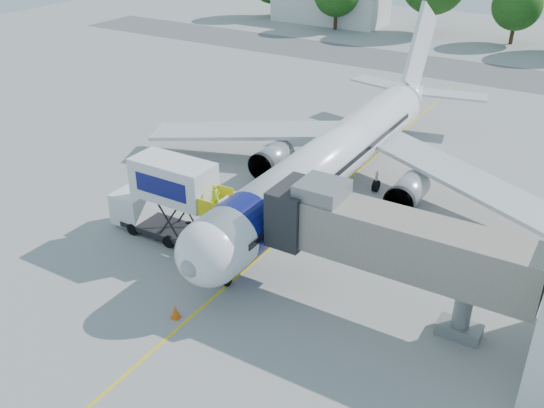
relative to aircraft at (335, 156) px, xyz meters
The scene contains 10 objects.
ground 5.07m from the aircraft, 90.00° to the right, with size 160.00×160.00×0.00m, color gray.
guidance_line 5.06m from the aircraft, 90.00° to the right, with size 0.15×70.00×0.01m, color yellow.
taxiway_strip 37.99m from the aircraft, 90.00° to the left, with size 120.00×10.00×0.01m, color #59595B.
aircraft is the anchor object (origin of this frame).
jet_bridge 13.77m from the aircraft, 54.30° to the right, with size 13.90×3.20×6.60m.
catering_hiloader 12.77m from the aircraft, 119.43° to the right, with size 8.50×2.44×5.50m.
safety_cone_a 17.55m from the aircraft, 92.58° to the right, with size 0.39×0.39×0.61m.
safety_cone_b 17.63m from the aircraft, 92.16° to the right, with size 0.49×0.49×0.78m.
outbuilding_left 62.50m from the aircraft, 116.61° to the left, with size 18.40×8.40×5.30m.
tree_d 55.35m from the aircraft, 89.03° to the left, with size 6.83×6.83×8.71m.
Camera 1 is at (16.84, -32.41, 20.31)m, focal length 40.00 mm.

